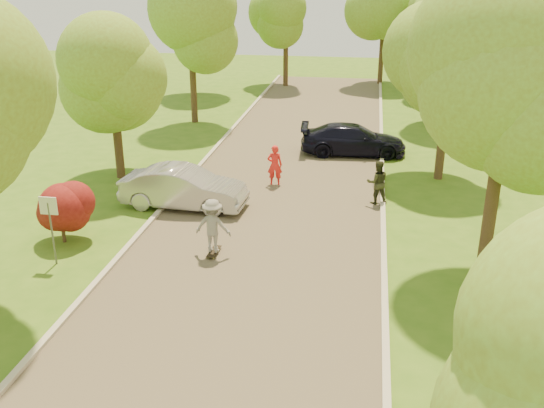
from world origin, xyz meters
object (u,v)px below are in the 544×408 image
Objects in this scene: skateboarder at (213,226)px; person_olive at (377,182)px; silver_sedan at (184,188)px; person_striped at (275,165)px; longboard at (214,252)px; street_sign at (50,216)px; dark_sedan at (353,140)px.

skateboarder is 7.28m from person_olive.
person_olive is (7.10, 1.55, 0.08)m from silver_sedan.
person_striped is at bearing -32.38° from person_olive.
silver_sedan reaches higher than longboard.
silver_sedan is at bearing -0.59° from person_olive.
longboard is at bearing 33.41° from person_olive.
silver_sedan is 7.27m from person_olive.
longboard is 6.83m from person_striped.
street_sign is 1.29× the size of person_striped.
person_olive is (9.60, 6.65, -0.72)m from street_sign.
dark_sedan is 2.95× the size of person_striped.
silver_sedan is at bearing 63.88° from street_sign.
silver_sedan is at bearing 139.03° from dark_sedan.
skateboarder is at bearing -147.35° from silver_sedan.
silver_sedan is 2.69× the size of skateboarder.
street_sign is at bearing 19.86° from longboard.
street_sign is at bearing 19.86° from skateboarder.
street_sign reaches higher than person_olive.
dark_sedan is at bearing -105.49° from longboard.
street_sign is 0.47× the size of silver_sedan.
skateboarder is (2.08, -3.71, 0.21)m from silver_sedan.
skateboarder is (-3.88, -11.62, 0.26)m from dark_sedan.
street_sign is 4.82m from skateboarder.
skateboarder is 1.03× the size of person_olive.
skateboarder is at bearing 75.62° from person_striped.
person_striped is 1.00× the size of person_olive.
longboard is 0.53× the size of person_striped.
street_sign reaches higher than dark_sedan.
skateboarder is at bearing 33.41° from person_olive.
dark_sedan is 12.25m from skateboarder.
person_striped is at bearing 144.41° from dark_sedan.
skateboarder is at bearing -60.45° from longboard.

